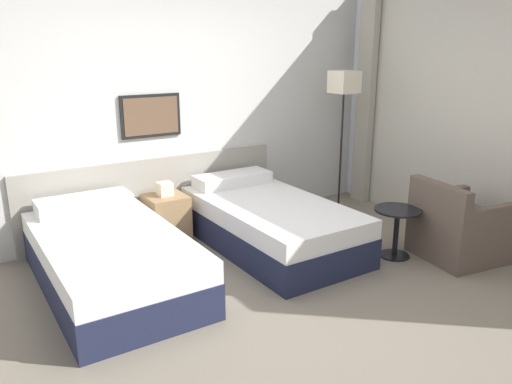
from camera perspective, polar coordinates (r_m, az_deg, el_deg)
name	(u,v)px	position (r m, az deg, el deg)	size (l,w,h in m)	color
ground_plane	(281,298)	(4.16, 2.93, -11.97)	(16.00, 16.00, 0.00)	slate
wall_headboard	(172,111)	(5.45, -9.58, 9.07)	(10.00, 0.10, 2.70)	silver
wall_window	(504,113)	(5.52, 26.50, 8.11)	(0.21, 4.48, 2.70)	white
bed_near_door	(111,258)	(4.42, -16.28, -7.30)	(1.07, 1.98, 0.61)	#1E233D
bed_near_window	(269,223)	(5.06, 1.55, -3.53)	(1.07, 1.98, 0.61)	#1E233D
nightstand	(166,217)	(5.30, -10.20, -2.80)	(0.39, 0.42, 0.63)	#9E7A51
floor_lamp	(344,91)	(6.01, 10.01, 11.29)	(0.28, 0.28, 1.69)	black
side_table	(397,223)	(4.97, 15.79, -3.45)	(0.44, 0.44, 0.48)	black
armchair	(460,231)	(5.18, 22.28, -4.11)	(0.87, 0.82, 0.77)	brown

